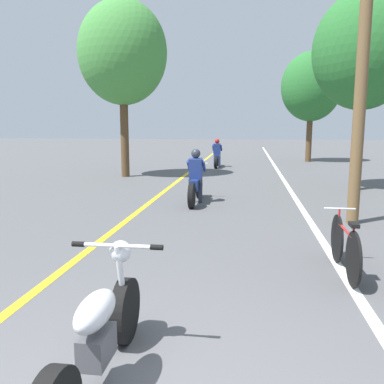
% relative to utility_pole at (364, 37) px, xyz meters
% --- Properties ---
extents(lane_stripe_center, '(0.14, 48.00, 0.01)m').
position_rel_utility_pole_xyz_m(lane_stripe_center, '(-4.74, 6.09, -3.71)').
color(lane_stripe_center, yellow).
rests_on(lane_stripe_center, ground).
extents(lane_stripe_edge, '(0.14, 48.00, 0.01)m').
position_rel_utility_pole_xyz_m(lane_stripe_edge, '(-0.85, 6.09, -3.71)').
color(lane_stripe_edge, white).
rests_on(lane_stripe_edge, ground).
extents(utility_pole, '(1.10, 0.24, 7.24)m').
position_rel_utility_pole_xyz_m(utility_pole, '(0.00, 0.00, 0.00)').
color(utility_pole, brown).
rests_on(utility_pole, ground).
extents(roadside_tree_right_near, '(3.07, 2.76, 6.02)m').
position_rel_utility_pole_xyz_m(roadside_tree_right_near, '(1.21, 4.73, 0.51)').
color(roadside_tree_right_near, '#513A23').
rests_on(roadside_tree_right_near, ground).
extents(roadside_tree_right_far, '(3.29, 2.96, 6.04)m').
position_rel_utility_pole_xyz_m(roadside_tree_right_far, '(1.18, 15.05, 0.41)').
color(roadside_tree_right_far, '#513A23').
rests_on(roadside_tree_right_far, ground).
extents(roadside_tree_left, '(3.43, 3.09, 6.75)m').
position_rel_utility_pole_xyz_m(roadside_tree_left, '(-7.04, 6.99, 1.04)').
color(roadside_tree_left, '#513A23').
rests_on(roadside_tree_left, ground).
extents(motorcycle_foreground, '(0.81, 2.05, 1.01)m').
position_rel_utility_pole_xyz_m(motorcycle_foreground, '(-3.29, -5.87, -3.28)').
color(motorcycle_foreground, black).
rests_on(motorcycle_foreground, ground).
extents(motorcycle_rider_lead, '(0.50, 2.17, 1.42)m').
position_rel_utility_pole_xyz_m(motorcycle_rider_lead, '(-3.54, 1.86, -3.17)').
color(motorcycle_rider_lead, black).
rests_on(motorcycle_rider_lead, ground).
extents(motorcycle_rider_far, '(0.50, 2.01, 1.39)m').
position_rel_utility_pole_xyz_m(motorcycle_rider_far, '(-3.71, 11.26, -3.19)').
color(motorcycle_rider_far, black).
rests_on(motorcycle_rider_far, ground).
extents(bicycle_parked, '(0.44, 1.68, 0.83)m').
position_rel_utility_pole_xyz_m(bicycle_parked, '(-0.84, -3.05, -3.33)').
color(bicycle_parked, black).
rests_on(bicycle_parked, ground).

